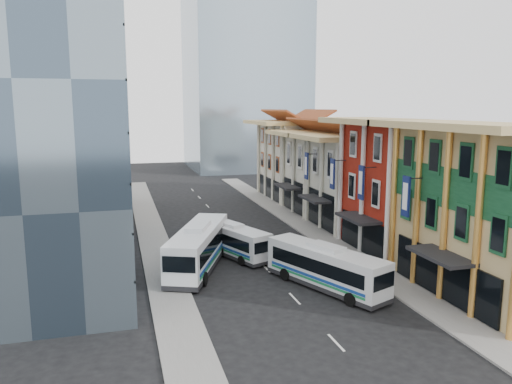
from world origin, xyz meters
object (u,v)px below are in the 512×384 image
object	(u,v)px
shophouse_tan	(496,214)
office_tower	(44,87)
bus_left_near	(198,246)
bus_right	(326,266)
bus_left_far	(231,239)

from	to	relation	value
shophouse_tan	office_tower	size ratio (longest dim) A/B	0.47
bus_left_near	office_tower	bearing A→B (deg)	-169.74
bus_right	office_tower	bearing A→B (deg)	131.04
office_tower	bus_left_near	xyz separation A→B (m)	(11.50, -2.52, -13.06)
bus_left_near	bus_left_far	world-z (taller)	bus_left_near
office_tower	shophouse_tan	bearing A→B (deg)	-24.30
shophouse_tan	bus_left_near	bearing A→B (deg)	149.52
bus_left_near	bus_left_far	bearing A→B (deg)	64.72
bus_left_far	bus_right	size ratio (longest dim) A/B	0.90
shophouse_tan	bus_left_far	size ratio (longest dim) A/B	1.45
office_tower	bus_left_far	size ratio (longest dim) A/B	3.12
bus_left_near	bus_left_far	size ratio (longest dim) A/B	1.26
office_tower	bus_right	xyz separation A→B (m)	(19.93, -9.65, -13.29)
bus_left_near	shophouse_tan	bearing A→B (deg)	-7.85
office_tower	bus_left_near	bearing A→B (deg)	-12.37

